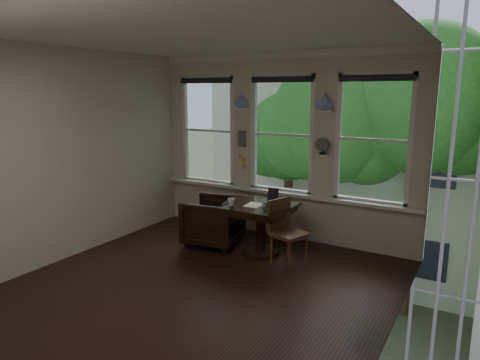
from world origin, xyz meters
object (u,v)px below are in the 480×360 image
Objects in this scene: side_chair_right at (289,233)px; laptop at (274,208)px; table at (261,230)px; mug at (231,202)px; armchair_left at (213,221)px.

laptop is (-0.29, 0.12, 0.30)m from side_chair_right.
side_chair_right is at bearing -18.68° from laptop.
side_chair_right is 3.00× the size of laptop.
side_chair_right reaches higher than table.
mug is (-0.37, -0.23, 0.43)m from table.
table is at bearing 170.09° from laptop.
armchair_left is 0.67m from mug.
side_chair_right reaches higher than laptop.
side_chair_right is (0.53, -0.18, 0.09)m from table.
side_chair_right is (1.38, -0.15, 0.08)m from armchair_left.
armchair_left is at bearing 101.82° from side_chair_right.
armchair_left reaches higher than table.
mug is at bearing -160.73° from laptop.
table is 0.57m from side_chair_right.
mug is at bearing 56.02° from armchair_left.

